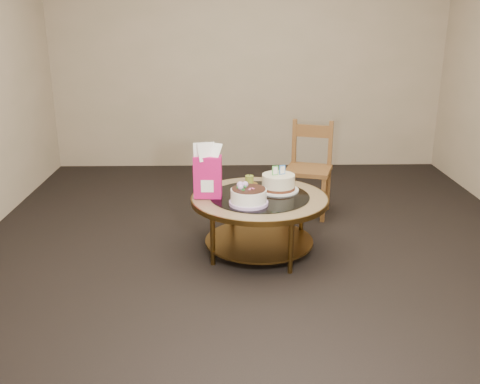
{
  "coord_description": "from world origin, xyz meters",
  "views": [
    {
      "loc": [
        -0.23,
        -3.74,
        1.73
      ],
      "look_at": [
        -0.14,
        0.02,
        0.48
      ],
      "focal_mm": 40.0,
      "sensor_mm": 36.0,
      "label": 1
    }
  ],
  "objects_px": {
    "coffee_table": "(259,206)",
    "decorated_cake": "(248,197)",
    "cream_cake": "(278,183)",
    "dining_chair": "(309,168)",
    "gift_bag": "(208,171)"
  },
  "relations": [
    {
      "from": "coffee_table",
      "to": "decorated_cake",
      "type": "distance_m",
      "value": 0.24
    },
    {
      "from": "cream_cake",
      "to": "dining_chair",
      "type": "bearing_deg",
      "value": 46.58
    },
    {
      "from": "coffee_table",
      "to": "gift_bag",
      "type": "xyz_separation_m",
      "value": [
        -0.38,
        -0.02,
        0.28
      ]
    },
    {
      "from": "coffee_table",
      "to": "gift_bag",
      "type": "distance_m",
      "value": 0.47
    },
    {
      "from": "cream_cake",
      "to": "dining_chair",
      "type": "relative_size",
      "value": 0.37
    },
    {
      "from": "dining_chair",
      "to": "decorated_cake",
      "type": "bearing_deg",
      "value": -101.78
    },
    {
      "from": "gift_bag",
      "to": "dining_chair",
      "type": "distance_m",
      "value": 1.27
    },
    {
      "from": "decorated_cake",
      "to": "dining_chair",
      "type": "xyz_separation_m",
      "value": [
        0.59,
        1.05,
        -0.09
      ]
    },
    {
      "from": "decorated_cake",
      "to": "cream_cake",
      "type": "xyz_separation_m",
      "value": [
        0.24,
        0.31,
        0.01
      ]
    },
    {
      "from": "gift_bag",
      "to": "dining_chair",
      "type": "xyz_separation_m",
      "value": [
        0.88,
        0.89,
        -0.23
      ]
    },
    {
      "from": "decorated_cake",
      "to": "coffee_table",
      "type": "bearing_deg",
      "value": 63.93
    },
    {
      "from": "cream_cake",
      "to": "dining_chair",
      "type": "distance_m",
      "value": 0.83
    },
    {
      "from": "gift_bag",
      "to": "dining_chair",
      "type": "height_order",
      "value": "gift_bag"
    },
    {
      "from": "coffee_table",
      "to": "dining_chair",
      "type": "xyz_separation_m",
      "value": [
        0.5,
        0.87,
        0.04
      ]
    },
    {
      "from": "cream_cake",
      "to": "coffee_table",
      "type": "bearing_deg",
      "value": -158.96
    }
  ]
}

